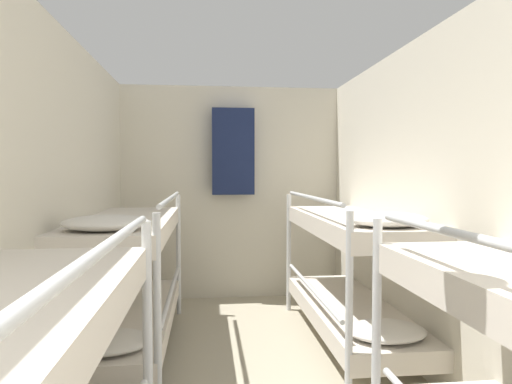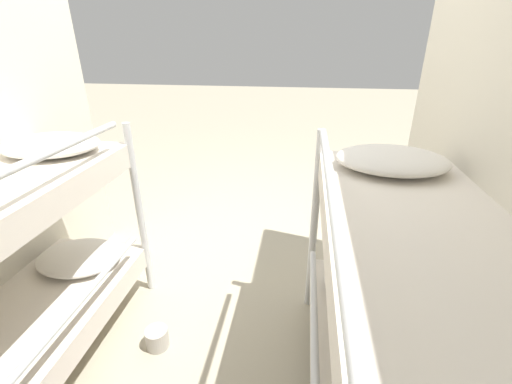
{
  "view_description": "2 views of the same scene",
  "coord_description": "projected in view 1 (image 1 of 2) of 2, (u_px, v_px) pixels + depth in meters",
  "views": [
    {
      "loc": [
        -0.27,
        0.41,
        1.37
      ],
      "look_at": [
        0.08,
        3.58,
        1.22
      ],
      "focal_mm": 32.0,
      "sensor_mm": 36.0,
      "label": 1
    },
    {
      "loc": [
        -0.44,
        2.34,
        1.58
      ],
      "look_at": [
        -0.14,
        0.2,
        0.6
      ],
      "focal_mm": 24.0,
      "sensor_mm": 36.0,
      "label": 2
    }
  ],
  "objects": [
    {
      "name": "wall_left",
      "position": [
        9.0,
        220.0,
        2.14
      ],
      "size": [
        0.06,
        5.43,
        2.28
      ],
      "color": "beige",
      "rests_on": "ground_plane"
    },
    {
      "name": "wall_right",
      "position": [
        485.0,
        215.0,
        2.4
      ],
      "size": [
        0.06,
        5.43,
        2.28
      ],
      "color": "beige",
      "rests_on": "ground_plane"
    },
    {
      "name": "wall_back",
      "position": [
        231.0,
        193.0,
        4.94
      ],
      "size": [
        2.44,
        0.06,
        2.28
      ],
      "color": "beige",
      "rests_on": "ground_plane"
    },
    {
      "name": "bunk_stack_left_far",
      "position": [
        127.0,
        274.0,
        3.31
      ],
      "size": [
        0.65,
        1.95,
        1.18
      ],
      "color": "silver",
      "rests_on": "ground_plane"
    },
    {
      "name": "bunk_stack_right_far",
      "position": [
        352.0,
        269.0,
        3.5
      ],
      "size": [
        0.65,
        1.95,
        1.18
      ],
      "color": "silver",
      "rests_on": "ground_plane"
    },
    {
      "name": "hanging_coat",
      "position": [
        233.0,
        152.0,
        4.77
      ],
      "size": [
        0.44,
        0.12,
        0.9
      ],
      "color": "#192347"
    }
  ]
}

